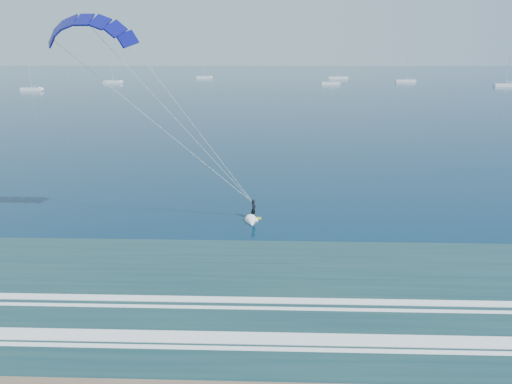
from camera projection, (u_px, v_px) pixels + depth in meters
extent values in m
cube|color=#1E423F|center=(235.00, 313.00, 27.59)|extent=(600.00, 22.00, 0.03)
cube|color=white|center=(232.00, 338.00, 25.20)|extent=(600.00, 1.10, 0.07)
cube|color=white|center=(237.00, 300.00, 29.01)|extent=(600.00, 0.70, 0.07)
cube|color=#A7C316|center=(254.00, 218.00, 43.08)|extent=(1.47, 0.47, 0.08)
imported|color=black|center=(253.00, 209.00, 42.79)|extent=(0.61, 0.76, 1.81)
cone|color=white|center=(251.00, 223.00, 41.83)|extent=(1.31, 1.74, 1.10)
cube|color=white|center=(32.00, 89.00, 175.03)|extent=(8.05, 2.40, 1.20)
cylinder|color=silver|center=(30.00, 75.00, 173.38)|extent=(0.18, 0.18, 9.84)
cylinder|color=silver|center=(34.00, 86.00, 174.58)|extent=(2.60, 0.12, 0.12)
cube|color=white|center=(113.00, 82.00, 215.28)|extent=(8.70, 2.40, 1.20)
cylinder|color=silver|center=(112.00, 69.00, 213.49)|extent=(0.18, 0.18, 10.74)
cylinder|color=silver|center=(115.00, 79.00, 214.82)|extent=(2.60, 0.12, 0.12)
cube|color=white|center=(204.00, 77.00, 250.05)|extent=(8.27, 2.40, 1.20)
cylinder|color=silver|center=(204.00, 67.00, 248.37)|extent=(0.18, 0.18, 10.01)
cylinder|color=silver|center=(206.00, 75.00, 249.60)|extent=(2.60, 0.12, 0.12)
cube|color=white|center=(330.00, 83.00, 206.24)|extent=(8.09, 2.40, 1.20)
cylinder|color=silver|center=(331.00, 71.00, 204.55)|extent=(0.18, 0.18, 10.12)
cylinder|color=silver|center=(333.00, 80.00, 205.79)|extent=(2.60, 0.12, 0.12)
cube|color=white|center=(338.00, 78.00, 245.95)|extent=(10.17, 2.40, 1.20)
cylinder|color=silver|center=(339.00, 65.00, 243.91)|extent=(0.18, 0.18, 12.43)
cylinder|color=silver|center=(340.00, 75.00, 245.49)|extent=(2.60, 0.12, 0.12)
cube|color=white|center=(405.00, 81.00, 221.55)|extent=(9.41, 2.40, 1.20)
cylinder|color=silver|center=(407.00, 68.00, 219.65)|extent=(0.18, 0.18, 11.55)
cylinder|color=silver|center=(408.00, 78.00, 221.10)|extent=(2.60, 0.12, 0.12)
cube|color=white|center=(505.00, 85.00, 195.69)|extent=(9.55, 2.40, 1.20)
cylinder|color=silver|center=(508.00, 70.00, 193.78)|extent=(0.18, 0.18, 11.62)
cylinder|color=silver|center=(509.00, 82.00, 195.24)|extent=(2.60, 0.12, 0.12)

